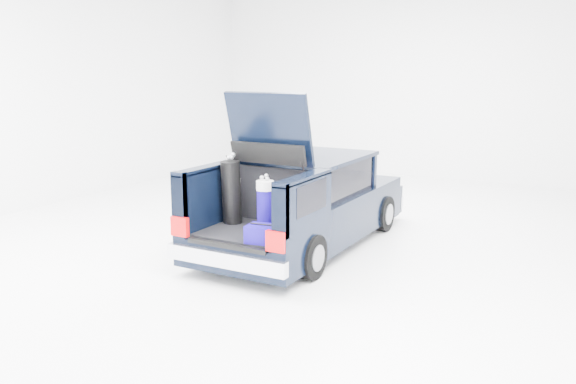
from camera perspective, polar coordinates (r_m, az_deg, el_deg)
The scene contains 6 objects.
ground at distance 9.81m, azimuth 1.41°, elevation -5.01°, with size 14.00×14.00×0.00m, color white.
car at distance 9.73m, azimuth 1.72°, elevation -1.05°, with size 1.87×4.65×2.47m.
red_suitcase at distance 8.25m, azimuth 0.32°, elevation -2.17°, with size 0.32×0.22×0.51m.
black_golf_bag at distance 8.74m, azimuth -5.31°, elevation 0.01°, with size 0.36×0.38×1.00m.
blue_golf_bag at distance 8.27m, azimuth -2.16°, elevation -1.29°, with size 0.24×0.24×0.80m.
blue_duffel at distance 7.81m, azimuth -2.15°, elevation -3.95°, with size 0.50×0.36×0.25m.
Camera 1 is at (4.31, -8.35, 2.82)m, focal length 38.00 mm.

